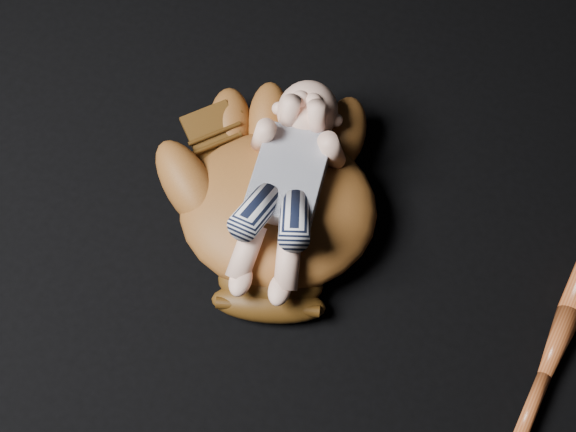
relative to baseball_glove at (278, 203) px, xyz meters
The scene contains 3 objects.
baseball_glove is the anchor object (origin of this frame).
newborn_baby 0.06m from the baseball_glove, 11.50° to the right, with size 0.17×0.36×0.15m, color beige, non-canonical shape.
baseball_bat 0.47m from the baseball_glove, ahead, with size 0.04×0.42×0.04m, color #B04D22, non-canonical shape.
Camera 1 is at (0.07, -0.44, 1.15)m, focal length 50.00 mm.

